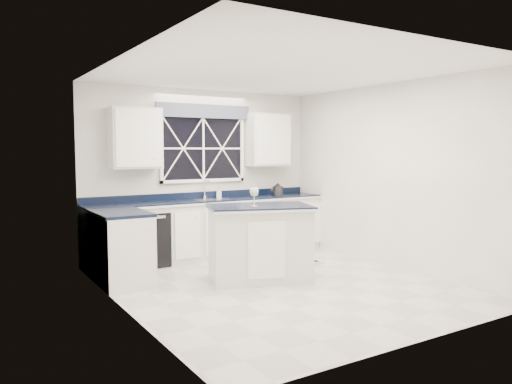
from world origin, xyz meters
TOP-DOWN VIEW (x-y plane):
  - ground at (0.00, 0.00)m, footprint 4.50×4.50m
  - back_wall at (0.00, 2.25)m, footprint 4.00×0.10m
  - base_cabinets at (-0.33, 1.78)m, footprint 3.99×1.60m
  - countertop at (0.00, 1.95)m, footprint 3.98×0.64m
  - dishwasher at (-1.10, 1.95)m, footprint 0.60×0.58m
  - window at (0.00, 2.20)m, footprint 1.65×0.09m
  - upper_cabinets at (0.00, 2.08)m, footprint 3.10×0.34m
  - faucet at (0.00, 2.14)m, footprint 0.05×0.20m
  - island at (-0.08, 0.35)m, footprint 1.53×1.20m
  - rug at (0.71, 1.01)m, footprint 1.20×0.75m
  - kettle at (1.33, 2.00)m, footprint 0.30×0.21m
  - wine_glass at (-0.20, 0.29)m, footprint 0.11×0.11m
  - soap_bottle at (0.26, 2.17)m, footprint 0.10×0.10m

SIDE VIEW (x-z plane):
  - ground at x=0.00m, z-range 0.00..0.00m
  - rug at x=0.71m, z-range 0.00..0.02m
  - dishwasher at x=-1.10m, z-range 0.00..0.82m
  - base_cabinets at x=-0.33m, z-range 0.00..0.90m
  - island at x=-0.08m, z-range 0.00..1.00m
  - countertop at x=0.00m, z-range 0.90..0.94m
  - soap_bottle at x=0.26m, z-range 0.94..1.11m
  - kettle at x=1.33m, z-range 0.93..1.15m
  - faucet at x=0.00m, z-range 0.95..1.25m
  - wine_glass at x=-0.20m, z-range 1.05..1.32m
  - back_wall at x=0.00m, z-range 0.00..2.70m
  - window at x=0.00m, z-range 1.20..2.46m
  - upper_cabinets at x=0.00m, z-range 1.45..2.35m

